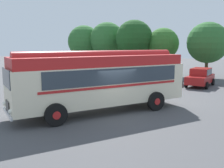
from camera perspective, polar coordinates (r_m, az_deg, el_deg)
The scene contains 13 objects.
ground_plane at distance 14.64m, azimuth -0.17°, elevation -6.53°, with size 120.00×120.00×0.00m, color #474749.
vintage_bus at distance 14.75m, azimuth -2.39°, elevation 1.09°, with size 7.95×9.57×3.49m.
car_near_left at distance 28.12m, azimuth 1.37°, elevation 2.57°, with size 2.16×4.30×1.66m.
car_mid_left at distance 27.33m, azimuth 6.75°, elevation 2.33°, with size 2.17×4.30×1.66m.
car_mid_right at distance 26.47m, azimuth 12.57°, elevation 1.98°, with size 2.31×4.36×1.66m.
car_far_right at distance 25.35m, azimuth 18.68°, elevation 1.44°, with size 2.42×4.41×1.66m.
box_van at distance 28.54m, azimuth -5.11°, elevation 3.67°, with size 2.52×5.85×2.50m.
tree_far_left at distance 38.31m, azimuth -6.09°, elevation 9.26°, with size 4.62×4.62×6.51m.
tree_left_of_centre at distance 36.61m, azimuth -0.91°, elevation 9.76°, with size 4.78×4.78×6.84m.
tree_centre at distance 33.48m, azimuth 4.67°, elevation 9.83°, with size 4.66×4.66×6.86m.
tree_right_of_centre at distance 33.29m, azimuth 11.23°, elevation 8.63°, with size 3.91×3.91×5.84m.
tree_far_right at distance 31.70m, azimuth 19.95°, elevation 8.63°, with size 4.61×4.61×6.31m.
traffic_cone at distance 16.93m, azimuth -21.02°, elevation -4.07°, with size 0.36×0.36×0.55m, color orange.
Camera 1 is at (5.74, -12.91, 3.84)m, focal length 42.00 mm.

